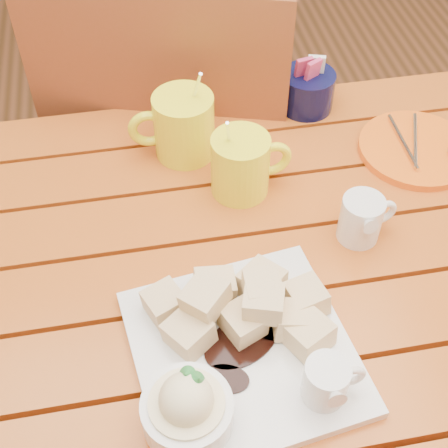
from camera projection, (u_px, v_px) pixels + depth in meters
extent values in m
cube|color=#AE4E16|center=(266.00, 424.00, 0.75)|extent=(1.20, 0.11, 0.03)
cube|color=#AE4E16|center=(247.00, 342.00, 0.82)|extent=(1.20, 0.11, 0.03)
cube|color=#AE4E16|center=(230.00, 274.00, 0.90)|extent=(1.20, 0.11, 0.03)
cube|color=#AE4E16|center=(216.00, 217.00, 0.97)|extent=(1.20, 0.11, 0.03)
cube|color=#AE4E16|center=(205.00, 168.00, 1.05)|extent=(1.20, 0.11, 0.03)
cube|color=#AE4E16|center=(194.00, 125.00, 1.12)|extent=(1.20, 0.11, 0.03)
cube|color=#AE4E16|center=(194.00, 142.00, 1.17)|extent=(1.12, 0.04, 0.08)
cylinder|color=#AE4E16|center=(430.00, 221.00, 1.47)|extent=(0.06, 0.06, 0.72)
cube|color=white|center=(243.00, 352.00, 0.79)|extent=(0.30, 0.30, 0.02)
cube|color=gold|center=(165.00, 304.00, 0.80)|extent=(0.06, 0.06, 0.04)
cube|color=gold|center=(293.00, 320.00, 0.79)|extent=(0.05, 0.05, 0.04)
cube|color=gold|center=(261.00, 282.00, 0.83)|extent=(0.07, 0.07, 0.04)
cube|color=gold|center=(307.00, 298.00, 0.81)|extent=(0.06, 0.06, 0.04)
cube|color=gold|center=(243.00, 322.00, 0.78)|extent=(0.06, 0.06, 0.04)
cube|color=gold|center=(308.00, 333.00, 0.77)|extent=(0.06, 0.06, 0.04)
cube|color=gold|center=(189.00, 333.00, 0.77)|extent=(0.07, 0.07, 0.04)
cube|color=gold|center=(205.00, 297.00, 0.77)|extent=(0.07, 0.07, 0.04)
cube|color=gold|center=(215.00, 287.00, 0.82)|extent=(0.05, 0.05, 0.04)
cube|color=gold|center=(262.00, 290.00, 0.78)|extent=(0.05, 0.05, 0.04)
cube|color=gold|center=(264.00, 303.00, 0.77)|extent=(0.06, 0.06, 0.04)
cylinder|color=white|center=(187.00, 412.00, 0.70)|extent=(0.10, 0.10, 0.04)
cylinder|color=#F8E2B6|center=(187.00, 408.00, 0.69)|extent=(0.09, 0.09, 0.03)
sphere|color=#F8E2B6|center=(186.00, 400.00, 0.68)|extent=(0.06, 0.06, 0.06)
cone|color=#2A8236|center=(197.00, 380.00, 0.67)|extent=(0.03, 0.04, 0.03)
cone|color=#2A8236|center=(186.00, 374.00, 0.67)|extent=(0.03, 0.03, 0.02)
cylinder|color=white|center=(326.00, 381.00, 0.72)|extent=(0.05, 0.05, 0.06)
cylinder|color=black|center=(328.00, 371.00, 0.70)|extent=(0.04, 0.04, 0.01)
cone|color=white|center=(335.00, 394.00, 0.69)|extent=(0.02, 0.02, 0.03)
torus|color=white|center=(351.00, 376.00, 0.72)|extent=(0.04, 0.01, 0.04)
cylinder|color=yellow|center=(184.00, 126.00, 1.01)|extent=(0.10, 0.10, 0.11)
cylinder|color=black|center=(183.00, 103.00, 0.98)|extent=(0.08, 0.08, 0.01)
torus|color=yellow|center=(149.00, 129.00, 1.01)|extent=(0.07, 0.02, 0.07)
cylinder|color=silver|center=(192.00, 101.00, 0.99)|extent=(0.03, 0.06, 0.14)
cylinder|color=yellow|center=(240.00, 165.00, 0.95)|extent=(0.09, 0.09, 0.10)
cylinder|color=black|center=(241.00, 144.00, 0.92)|extent=(0.08, 0.08, 0.01)
torus|color=yellow|center=(272.00, 159.00, 0.96)|extent=(0.06, 0.02, 0.06)
cylinder|color=silver|center=(229.00, 145.00, 0.93)|extent=(0.02, 0.06, 0.13)
cylinder|color=white|center=(361.00, 219.00, 0.90)|extent=(0.06, 0.06, 0.07)
cylinder|color=white|center=(364.00, 203.00, 0.87)|extent=(0.05, 0.05, 0.01)
cone|color=white|center=(371.00, 223.00, 0.86)|extent=(0.03, 0.03, 0.03)
torus|color=white|center=(385.00, 215.00, 0.90)|extent=(0.04, 0.02, 0.04)
cylinder|color=black|center=(307.00, 91.00, 1.11)|extent=(0.09, 0.09, 0.07)
cube|color=#CF3867|center=(303.00, 69.00, 1.07)|extent=(0.03, 0.02, 0.05)
cube|color=white|center=(316.00, 66.00, 1.08)|extent=(0.03, 0.02, 0.05)
cube|color=#CF3867|center=(313.00, 72.00, 1.07)|extent=(0.03, 0.03, 0.05)
cylinder|color=orange|center=(416.00, 149.00, 1.05)|extent=(0.19, 0.19, 0.01)
cylinder|color=silver|center=(403.00, 142.00, 1.04)|extent=(0.01, 0.14, 0.01)
cylinder|color=silver|center=(415.00, 140.00, 1.04)|extent=(0.06, 0.13, 0.01)
cube|color=brown|center=(185.00, 146.00, 1.47)|extent=(0.58, 0.58, 0.03)
cylinder|color=brown|center=(268.00, 171.00, 1.77)|extent=(0.04, 0.04, 0.46)
cylinder|color=brown|center=(132.00, 161.00, 1.80)|extent=(0.04, 0.04, 0.46)
cylinder|color=brown|center=(257.00, 283.00, 1.51)|extent=(0.04, 0.04, 0.46)
cylinder|color=brown|center=(98.00, 268.00, 1.54)|extent=(0.04, 0.04, 0.46)
cube|color=brown|center=(160.00, 113.00, 1.14)|extent=(0.45, 0.17, 0.48)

